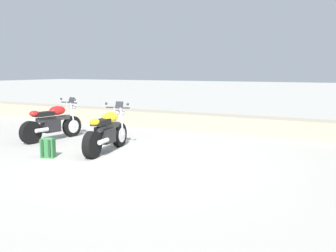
# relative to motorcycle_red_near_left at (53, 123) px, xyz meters

# --- Properties ---
(ground_plane) EXTENTS (120.00, 120.00, 0.00)m
(ground_plane) POSITION_rel_motorcycle_red_near_left_xyz_m (3.73, -1.16, -0.49)
(ground_plane) COLOR #A3A099
(stone_wall) EXTENTS (36.00, 0.80, 0.55)m
(stone_wall) POSITION_rel_motorcycle_red_near_left_xyz_m (3.73, 3.64, -0.21)
(stone_wall) COLOR gray
(stone_wall) RESTS_ON ground
(motorcycle_red_near_left) EXTENTS (0.67, 2.06, 1.18)m
(motorcycle_red_near_left) POSITION_rel_motorcycle_red_near_left_xyz_m (0.00, 0.00, 0.00)
(motorcycle_red_near_left) COLOR black
(motorcycle_red_near_left) RESTS_ON ground
(motorcycle_yellow_centre) EXTENTS (0.78, 2.06, 1.18)m
(motorcycle_yellow_centre) POSITION_rel_motorcycle_red_near_left_xyz_m (2.38, -0.59, 0.00)
(motorcycle_yellow_centre) COLOR black
(motorcycle_yellow_centre) RESTS_ON ground
(rider_backpack) EXTENTS (0.34, 0.32, 0.47)m
(rider_backpack) POSITION_rel_motorcycle_red_near_left_xyz_m (1.57, -1.75, -0.24)
(rider_backpack) COLOR #2D6B38
(rider_backpack) RESTS_ON ground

